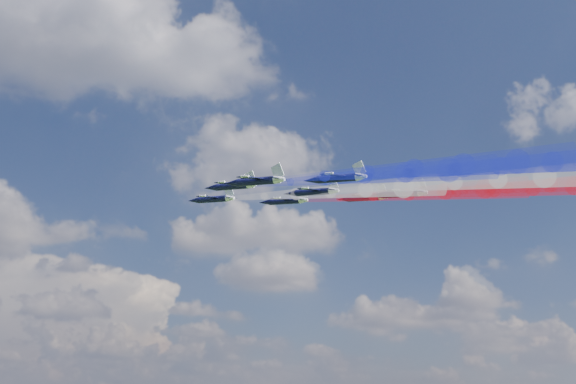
{
  "coord_description": "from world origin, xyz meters",
  "views": [
    {
      "loc": [
        -15.25,
        -110.15,
        92.97
      ],
      "look_at": [
        10.86,
        22.63,
        134.19
      ],
      "focal_mm": 45.15,
      "sensor_mm": 36.0,
      "label": 1
    }
  ],
  "objects": [
    {
      "name": "jet_lead",
      "position": [
        -2.62,
        35.93,
        135.77
      ],
      "size": [
        16.12,
        16.21,
        6.1
      ],
      "primitive_type": null,
      "rotation": [
        0.1,
        -0.16,
        0.82
      ],
      "color": "black"
    },
    {
      "name": "trail_lead",
      "position": [
        17.93,
        17.24,
        133.05
      ],
      "size": [
        35.94,
        33.74,
        9.12
      ],
      "primitive_type": null,
      "rotation": [
        0.1,
        -0.16,
        0.82
      ],
      "color": "white"
    },
    {
      "name": "jet_inner_left",
      "position": [
        -0.3,
        21.06,
        134.21
      ],
      "size": [
        16.12,
        16.21,
        6.1
      ],
      "primitive_type": null,
      "rotation": [
        0.1,
        -0.16,
        0.82
      ],
      "color": "black"
    },
    {
      "name": "trail_inner_left",
      "position": [
        20.25,
        2.37,
        131.49
      ],
      "size": [
        35.94,
        33.74,
        9.12
      ],
      "primitive_type": null,
      "rotation": [
        0.1,
        -0.16,
        0.82
      ],
      "color": "#1923D7"
    },
    {
      "name": "jet_inner_right",
      "position": [
        12.61,
        34.68,
        135.85
      ],
      "size": [
        16.12,
        16.21,
        6.1
      ],
      "primitive_type": null,
      "rotation": [
        0.1,
        -0.16,
        0.82
      ],
      "color": "black"
    },
    {
      "name": "trail_inner_right",
      "position": [
        33.16,
        16.0,
        133.14
      ],
      "size": [
        35.94,
        33.74,
        9.12
      ],
      "primitive_type": null,
      "rotation": [
        0.1,
        -0.16,
        0.82
      ],
      "color": "red"
    },
    {
      "name": "jet_outer_left",
      "position": [
        1.73,
        3.66,
        129.85
      ],
      "size": [
        16.12,
        16.21,
        6.1
      ],
      "primitive_type": null,
      "rotation": [
        0.1,
        -0.16,
        0.82
      ],
      "color": "black"
    },
    {
      "name": "trail_outer_left",
      "position": [
        22.29,
        -15.03,
        127.14
      ],
      "size": [
        35.94,
        33.74,
        9.12
      ],
      "primitive_type": null,
      "rotation": [
        0.1,
        -0.16,
        0.82
      ],
      "color": "#1923D7"
    },
    {
      "name": "jet_center_third",
      "position": [
        15.05,
        19.03,
        133.35
      ],
      "size": [
        16.12,
        16.21,
        6.1
      ],
      "primitive_type": null,
      "rotation": [
        0.1,
        -0.16,
        0.82
      ],
      "color": "black"
    },
    {
      "name": "trail_center_third",
      "position": [
        35.61,
        0.34,
        130.63
      ],
      "size": [
        35.94,
        33.74,
        9.12
      ],
      "primitive_type": null,
      "rotation": [
        0.1,
        -0.16,
        0.82
      ],
      "color": "white"
    },
    {
      "name": "jet_outer_right",
      "position": [
        29.65,
        33.17,
        137.11
      ],
      "size": [
        16.12,
        16.21,
        6.1
      ],
      "primitive_type": null,
      "rotation": [
        0.1,
        -0.16,
        0.82
      ],
      "color": "black"
    },
    {
      "name": "trail_outer_right",
      "position": [
        50.21,
        14.48,
        134.39
      ],
      "size": [
        35.94,
        33.74,
        9.12
      ],
      "primitive_type": null,
      "rotation": [
        0.1,
        -0.16,
        0.82
      ],
      "color": "red"
    },
    {
      "name": "jet_rear_left",
      "position": [
        15.71,
        3.68,
        131.25
      ],
      "size": [
        16.12,
        16.21,
        6.1
      ],
      "primitive_type": null,
      "rotation": [
        0.1,
        -0.16,
        0.82
      ],
      "color": "black"
    },
    {
      "name": "trail_rear_left",
      "position": [
        36.27,
        -15.01,
        128.53
      ],
      "size": [
        35.94,
        33.74,
        9.12
      ],
      "primitive_type": null,
      "rotation": [
        0.1,
        -0.16,
        0.82
      ],
      "color": "#1923D7"
    },
    {
      "name": "jet_rear_right",
      "position": [
        32.14,
        17.47,
        133.51
      ],
      "size": [
        16.12,
        16.21,
        6.1
      ],
      "primitive_type": null,
      "rotation": [
        0.1,
        -0.16,
        0.82
      ],
      "color": "black"
    },
    {
      "name": "trail_rear_right",
      "position": [
        52.69,
        -1.21,
        130.79
      ],
      "size": [
        35.94,
        33.74,
        9.12
      ],
      "primitive_type": null,
      "rotation": [
        0.1,
        -0.16,
        0.82
      ],
      "color": "red"
    }
  ]
}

